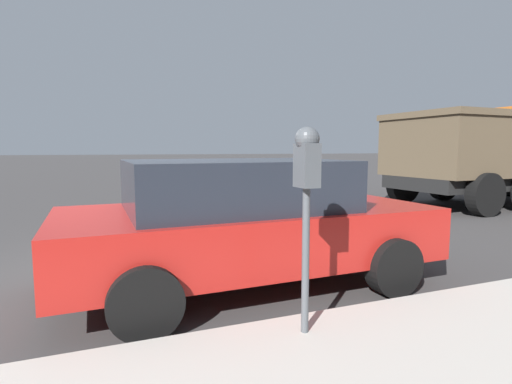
{
  "coord_description": "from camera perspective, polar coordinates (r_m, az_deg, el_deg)",
  "views": [
    {
      "loc": [
        -5.25,
        0.49,
        1.6
      ],
      "look_at": [
        -2.04,
        -0.76,
        1.22
      ],
      "focal_mm": 28.0,
      "sensor_mm": 36.0,
      "label": 1
    }
  ],
  "objects": [
    {
      "name": "car_red",
      "position": [
        4.65,
        -1.56,
        -3.99
      ],
      "size": [
        2.2,
        4.27,
        1.47
      ],
      "rotation": [
        0.0,
        0.0,
        3.16
      ],
      "color": "#B21E19",
      "rests_on": "ground_plane"
    },
    {
      "name": "dump_truck",
      "position": [
        13.48,
        31.63,
        5.08
      ],
      "size": [
        3.14,
        6.66,
        2.91
      ],
      "rotation": [
        0.0,
        0.0,
        3.18
      ],
      "color": "black",
      "rests_on": "ground_plane"
    },
    {
      "name": "ground_plane",
      "position": [
        5.51,
        -15.57,
        -10.91
      ],
      "size": [
        220.0,
        220.0,
        0.0
      ],
      "primitive_type": "plane",
      "color": "#3D3A3A"
    },
    {
      "name": "parking_meter",
      "position": [
        3.11,
        7.25,
        2.2
      ],
      "size": [
        0.21,
        0.19,
        1.64
      ],
      "color": "#4C5156",
      "rests_on": "sidewalk"
    }
  ]
}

